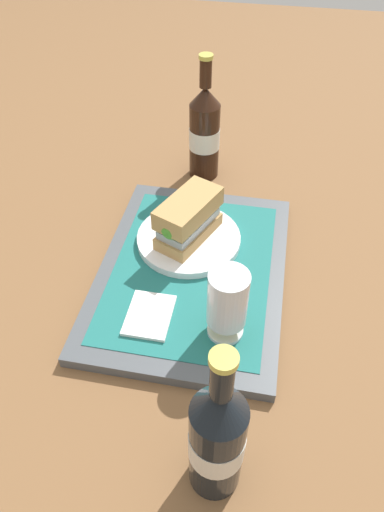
{
  "coord_description": "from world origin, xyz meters",
  "views": [
    {
      "loc": [
        0.57,
        0.11,
        0.62
      ],
      "look_at": [
        0.0,
        0.0,
        0.05
      ],
      "focal_mm": 33.43,
      "sensor_mm": 36.0,
      "label": 1
    }
  ],
  "objects_px": {
    "beer_glass": "(227,302)",
    "sandwich": "(188,219)",
    "second_bottle": "(204,132)",
    "beer_bottle": "(217,438)",
    "plate": "(189,239)"
  },
  "relations": [
    {
      "from": "plate",
      "to": "sandwich",
      "type": "relative_size",
      "value": 1.31
    },
    {
      "from": "sandwich",
      "to": "second_bottle",
      "type": "xyz_separation_m",
      "value": [
        -0.25,
        -0.01,
        0.03
      ]
    },
    {
      "from": "second_bottle",
      "to": "beer_bottle",
      "type": "bearing_deg",
      "value": 10.84
    },
    {
      "from": "beer_glass",
      "to": "sandwich",
      "type": "bearing_deg",
      "value": -152.9
    },
    {
      "from": "sandwich",
      "to": "beer_glass",
      "type": "distance_m",
      "value": 0.21
    },
    {
      "from": "beer_glass",
      "to": "second_bottle",
      "type": "height_order",
      "value": "second_bottle"
    },
    {
      "from": "second_bottle",
      "to": "plate",
      "type": "bearing_deg",
      "value": 3.28
    },
    {
      "from": "beer_glass",
      "to": "second_bottle",
      "type": "xyz_separation_m",
      "value": [
        -0.44,
        -0.11,
        0.01
      ]
    },
    {
      "from": "plate",
      "to": "sandwich",
      "type": "height_order",
      "value": "sandwich"
    },
    {
      "from": "plate",
      "to": "second_bottle",
      "type": "bearing_deg",
      "value": -176.72
    },
    {
      "from": "plate",
      "to": "sandwich",
      "type": "xyz_separation_m",
      "value": [
        0.0,
        -0.0,
        0.05
      ]
    },
    {
      "from": "sandwich",
      "to": "beer_glass",
      "type": "bearing_deg",
      "value": 50.7
    },
    {
      "from": "sandwich",
      "to": "plate",
      "type": "bearing_deg",
      "value": 180.0
    },
    {
      "from": "sandwich",
      "to": "second_bottle",
      "type": "relative_size",
      "value": 0.54
    },
    {
      "from": "beer_bottle",
      "to": "second_bottle",
      "type": "relative_size",
      "value": 1.0
    }
  ]
}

